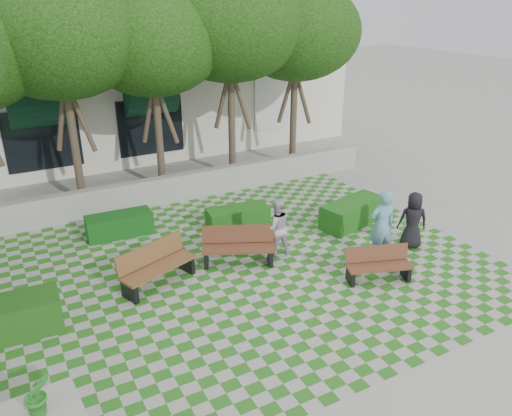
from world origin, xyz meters
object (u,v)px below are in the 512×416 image
bench_east (378,265)px  hedge_midleft (119,225)px  person_dark (413,220)px  bench_west (156,266)px  person_blue (382,226)px  person_white (276,227)px  hedge_midright (238,218)px  bench_mid (238,247)px  hedge_west (4,320)px  hedge_east (352,213)px

bench_east → hedge_midleft: bearing=151.2°
person_dark → bench_west: bearing=18.0°
person_blue → person_dark: size_ratio=1.21×
person_dark → person_white: 3.73m
bench_west → hedge_midleft: (-0.11, 3.06, -0.16)m
person_blue → person_dark: bearing=-162.5°
person_white → person_blue: bearing=157.4°
hedge_midright → person_blue: (2.39, -3.47, 0.65)m
bench_east → bench_mid: bearing=157.2°
bench_mid → hedge_west: bench_mid is taller
bench_east → hedge_midleft: 7.31m
hedge_east → person_dark: size_ratio=1.33×
bench_west → person_blue: (5.50, -1.61, 0.48)m
bench_mid → hedge_midleft: bearing=151.4°
bench_mid → hedge_midright: bearing=88.6°
hedge_east → person_dark: (0.47, -1.93, 0.43)m
hedge_midleft → hedge_west: 4.77m
hedge_west → person_white: size_ratio=1.38×
bench_mid → person_white: (1.10, -0.06, 0.33)m
hedge_midright → person_dark: 4.95m
bench_west → person_dark: size_ratio=1.27×
person_dark → person_white: bearing=8.3°
bench_mid → person_blue: (3.33, -1.59, 0.50)m
hedge_midleft → person_dark: size_ratio=1.15×
hedge_midright → person_white: bearing=-85.2°
person_blue → hedge_east: bearing=-98.2°
hedge_east → person_blue: bearing=-110.0°
hedge_east → hedge_west: size_ratio=0.96×
hedge_midleft → bench_west: bearing=-88.0°
bench_mid → bench_west: bench_west is taller
bench_mid → person_white: size_ratio=1.22×
bench_mid → hedge_midright: (0.93, 1.88, -0.15)m
person_blue → hedge_west: bearing=4.3°
hedge_east → person_blue: 2.26m
hedge_midright → hedge_midleft: 3.43m
hedge_midleft → person_blue: (5.60, -4.67, 0.65)m
person_dark → person_white: (-3.45, 1.40, -0.00)m
bench_west → hedge_midright: bearing=10.5°
person_white → bench_west: bearing=10.4°
person_white → hedge_east: bearing=-158.2°
person_dark → hedge_midright: bearing=-12.4°
hedge_midleft → person_dark: bearing=-33.7°
hedge_west → person_white: 6.64m
bench_mid → hedge_midleft: (-2.28, 3.08, -0.15)m
bench_east → bench_mid: 3.52m
bench_mid → hedge_midleft: size_ratio=1.06×
bench_west → hedge_west: size_ratio=0.92×
hedge_midleft → hedge_west: hedge_west is taller
hedge_midright → person_white: person_white is taller
hedge_midright → hedge_midleft: hedge_midleft is taller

